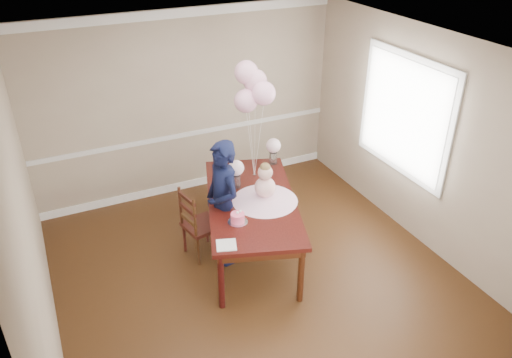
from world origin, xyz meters
name	(u,v)px	position (x,y,z in m)	size (l,w,h in m)	color
floor	(262,283)	(0.00, 0.00, 0.00)	(4.50, 5.00, 0.00)	black
ceiling	(264,56)	(0.00, 0.00, 2.70)	(4.50, 5.00, 0.02)	silver
wall_back	(187,105)	(0.00, 2.50, 1.35)	(4.50, 0.02, 2.70)	gray
wall_left	(32,239)	(-2.25, 0.00, 1.35)	(0.02, 5.00, 2.70)	gray
wall_right	(431,144)	(2.25, 0.00, 1.35)	(0.02, 5.00, 2.70)	gray
chair_rail_trim	(190,134)	(0.00, 2.49, 0.90)	(4.50, 0.02, 0.07)	silver
crown_molding	(181,13)	(0.00, 2.49, 2.63)	(4.50, 0.02, 0.12)	white
baseboard_trim	(193,183)	(0.00, 2.49, 0.06)	(4.50, 0.02, 0.12)	white
window_frame	(404,115)	(2.23, 0.50, 1.55)	(0.02, 1.66, 1.56)	silver
window_blinds	(403,115)	(2.21, 0.50, 1.55)	(0.01, 1.50, 1.40)	silver
dining_table_top	(252,201)	(0.15, 0.62, 0.75)	(1.04, 2.08, 0.05)	black
table_apron	(252,206)	(0.15, 0.62, 0.68)	(0.93, 1.97, 0.10)	black
table_leg_fl	(221,281)	(-0.57, -0.15, 0.36)	(0.07, 0.07, 0.73)	black
table_leg_fr	(301,275)	(0.26, -0.42, 0.36)	(0.07, 0.07, 0.73)	black
table_leg_bl	(213,190)	(0.04, 1.66, 0.36)	(0.07, 0.07, 0.73)	black
table_leg_br	(275,187)	(0.86, 1.39, 0.36)	(0.07, 0.07, 0.73)	black
baby_skirt	(265,197)	(0.28, 0.52, 0.83)	(0.79, 0.79, 0.10)	#EDAECB
baby_torso	(265,187)	(0.28, 0.52, 0.97)	(0.25, 0.25, 0.25)	#FDA0C4
baby_head	(265,173)	(0.28, 0.52, 1.16)	(0.18, 0.18, 0.18)	#D9A895
baby_hair	(265,168)	(0.28, 0.52, 1.23)	(0.12, 0.12, 0.12)	brown
cake_platter	(238,222)	(-0.20, 0.24, 0.78)	(0.23, 0.23, 0.01)	silver
birthday_cake	(238,218)	(-0.20, 0.24, 0.84)	(0.16, 0.16, 0.10)	#FF5080
cake_flower_a	(238,213)	(-0.20, 0.24, 0.91)	(0.03, 0.03, 0.03)	white
cake_flower_b	(240,211)	(-0.16, 0.25, 0.91)	(0.03, 0.03, 0.03)	white
rose_vase_near	(236,181)	(0.10, 0.96, 0.86)	(0.10, 0.10, 0.17)	silver
roses_near	(236,168)	(0.10, 0.96, 1.05)	(0.20, 0.20, 0.20)	beige
rose_vase_far	(273,158)	(0.80, 1.33, 0.86)	(0.10, 0.10, 0.17)	white
roses_far	(273,146)	(0.80, 1.33, 1.05)	(0.20, 0.20, 0.20)	#F7CFDA
napkin	(226,245)	(-0.48, -0.10, 0.78)	(0.21, 0.21, 0.01)	silver
balloon_weight	(255,175)	(0.43, 1.13, 0.79)	(0.04, 0.04, 0.02)	#BCBCC1
balloon_a	(246,101)	(0.33, 1.16, 1.82)	(0.29, 0.29, 0.29)	#E9A5C1
balloon_b	(264,93)	(0.51, 1.05, 1.92)	(0.29, 0.29, 0.29)	#F6AECF
balloon_c	(255,81)	(0.48, 1.22, 2.03)	(0.29, 0.29, 0.29)	#DE9DB6
balloon_d	(246,72)	(0.39, 1.27, 2.13)	(0.29, 0.29, 0.29)	#EDA8C1
balloon_ribbon_a	(250,145)	(0.38, 1.15, 1.23)	(0.00, 0.00, 0.87)	white
balloon_ribbon_b	(259,142)	(0.47, 1.09, 1.28)	(0.00, 0.00, 0.98)	white
balloon_ribbon_c	(255,136)	(0.45, 1.17, 1.33)	(0.00, 0.00, 1.08)	silver
balloon_ribbon_d	(251,132)	(0.41, 1.20, 1.38)	(0.00, 0.00, 1.18)	white
dining_chair_seat	(202,225)	(-0.42, 0.85, 0.42)	(0.41, 0.41, 0.05)	#37130F
chair_leg_fl	(199,251)	(-0.55, 0.65, 0.20)	(0.04, 0.04, 0.40)	#351B0E
chair_leg_fr	(222,241)	(-0.22, 0.72, 0.20)	(0.04, 0.04, 0.40)	#3B1E10
chair_leg_bl	(185,238)	(-0.62, 0.98, 0.20)	(0.04, 0.04, 0.40)	#36120E
chair_leg_br	(207,229)	(-0.29, 1.05, 0.20)	(0.04, 0.04, 0.40)	#3A1510
chair_back_post_l	(195,218)	(-0.57, 0.65, 0.69)	(0.04, 0.04, 0.52)	#3A200F
chair_back_post_r	(180,206)	(-0.64, 0.97, 0.69)	(0.04, 0.04, 0.52)	#36190E
chair_slat_low	(188,220)	(-0.60, 0.81, 0.58)	(0.03, 0.37, 0.05)	#3E2310
chair_slat_mid	(187,209)	(-0.60, 0.81, 0.73)	(0.03, 0.37, 0.05)	#38140F
chair_slat_top	(186,199)	(-0.60, 0.81, 0.88)	(0.03, 0.37, 0.05)	#34140E
woman	(223,204)	(-0.21, 0.64, 0.80)	(0.58, 0.39, 1.59)	black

